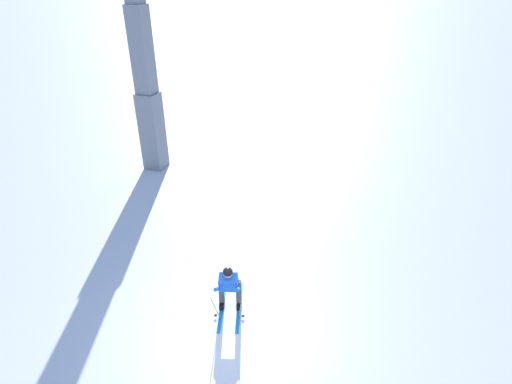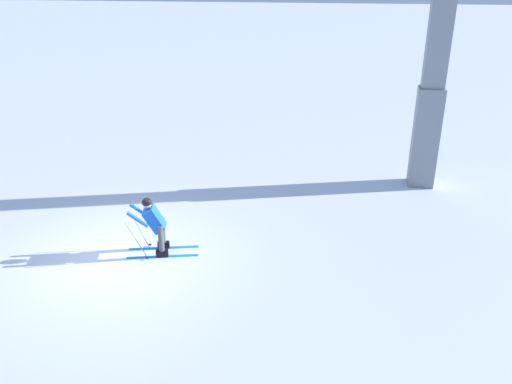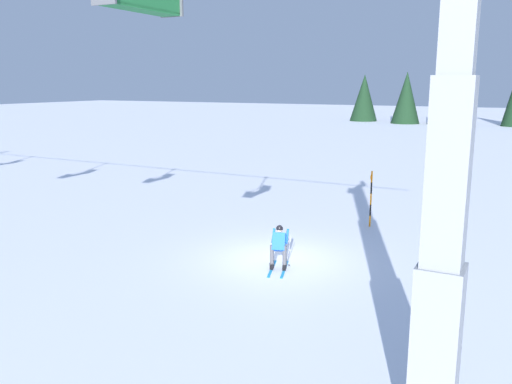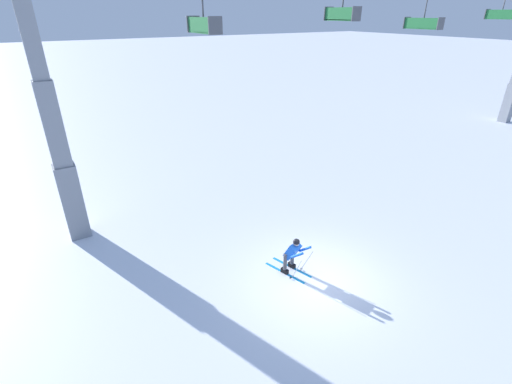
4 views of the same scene
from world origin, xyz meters
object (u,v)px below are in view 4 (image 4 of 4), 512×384
at_px(skier_carving_main, 293,253).
at_px(chairlift_seat_middle, 422,23).
at_px(lift_tower_near, 57,139).
at_px(chairlift_seat_fourth, 501,14).
at_px(chairlift_seat_nearest, 202,25).
at_px(chairlift_seat_second, 341,14).

height_order(skier_carving_main, chairlift_seat_middle, chairlift_seat_middle).
relative_size(lift_tower_near, chairlift_seat_fourth, 5.01).
xyz_separation_m(lift_tower_near, chairlift_seat_middle, (19.45, 0.00, 3.51)).
height_order(lift_tower_near, chairlift_seat_nearest, lift_tower_near).
bearing_deg(chairlift_seat_nearest, chairlift_seat_second, -0.00).
height_order(chairlift_seat_second, chairlift_seat_fourth, same).
bearing_deg(chairlift_seat_fourth, skier_carving_main, -163.49).
relative_size(chairlift_seat_nearest, chairlift_seat_fourth, 1.16).
bearing_deg(lift_tower_near, chairlift_seat_nearest, 0.00).
bearing_deg(skier_carving_main, chairlift_seat_middle, 25.32).
relative_size(lift_tower_near, chairlift_seat_nearest, 4.33).
bearing_deg(chairlift_seat_middle, chairlift_seat_fourth, -0.00).
height_order(lift_tower_near, chairlift_seat_middle, lift_tower_near).
relative_size(skier_carving_main, chairlift_seat_fourth, 0.90).
height_order(chairlift_seat_second, chairlift_seat_middle, same).
xyz_separation_m(lift_tower_near, chairlift_seat_second, (13.16, -0.00, 3.98)).
distance_m(skier_carving_main, chairlift_seat_second, 12.09).
distance_m(skier_carving_main, chairlift_seat_fourth, 23.69).
distance_m(skier_carving_main, chairlift_seat_middle, 16.45).
relative_size(lift_tower_near, chairlift_seat_second, 4.94).
distance_m(lift_tower_near, chairlift_seat_nearest, 6.94).
bearing_deg(skier_carving_main, chairlift_seat_second, 41.42).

